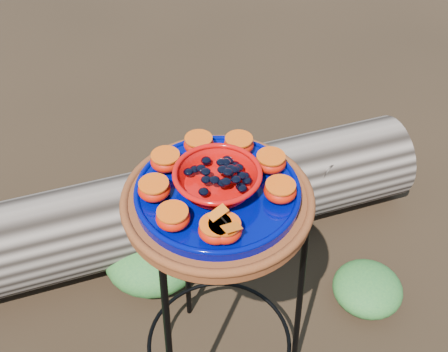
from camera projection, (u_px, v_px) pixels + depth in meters
name	position (u px, v px, depth m)	size (l,w,h in m)	color
plant_stand	(219.00, 301.00, 1.45)	(0.44, 0.44, 0.70)	black
terracotta_saucer	(218.00, 202.00, 1.20)	(0.41, 0.41, 0.03)	maroon
cobalt_plate	(217.00, 193.00, 1.18)	(0.35, 0.35, 0.02)	#000262
red_bowl	(217.00, 181.00, 1.16)	(0.17, 0.17, 0.05)	red
glass_gems	(217.00, 168.00, 1.13)	(0.14, 0.14, 0.02)	black
orange_half_0	(225.00, 230.00, 1.07)	(0.07, 0.07, 0.04)	#D00300
orange_half_1	(280.00, 191.00, 1.14)	(0.07, 0.07, 0.04)	#D00300
orange_half_2	(271.00, 162.00, 1.21)	(0.07, 0.07, 0.04)	#D00300
orange_half_3	(239.00, 145.00, 1.25)	(0.07, 0.07, 0.04)	#D00300
orange_half_4	(199.00, 144.00, 1.25)	(0.07, 0.07, 0.04)	#D00300
orange_half_5	(166.00, 161.00, 1.21)	(0.07, 0.07, 0.04)	#D00300
orange_half_6	(154.00, 189.00, 1.14)	(0.07, 0.07, 0.04)	#D00300
orange_half_7	(173.00, 218.00, 1.09)	(0.07, 0.07, 0.04)	#D00300
orange_half_8	(216.00, 230.00, 1.06)	(0.07, 0.07, 0.04)	#D00300
butterfly	(225.00, 221.00, 1.05)	(0.08, 0.05, 0.01)	#D9570E
driftwood_log	(188.00, 204.00, 1.97)	(1.64, 0.43, 0.31)	black
foliage_right	(368.00, 288.00, 1.83)	(0.23, 0.23, 0.11)	#235E28
foliage_back	(153.00, 254.00, 1.90)	(0.33, 0.33, 0.17)	#235E28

